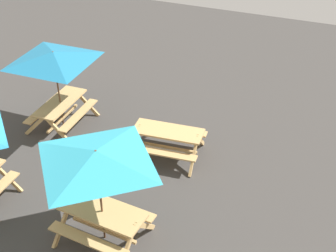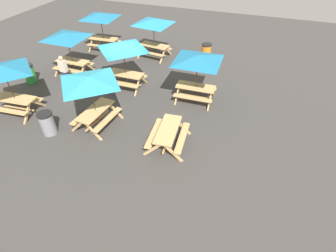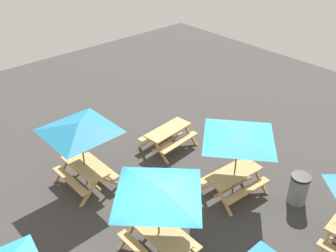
# 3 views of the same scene
# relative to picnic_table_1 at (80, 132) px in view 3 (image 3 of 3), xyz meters

# --- Properties ---
(picnic_table_1) EXTENTS (2.83, 2.83, 2.34)m
(picnic_table_1) POSITION_rel_picnic_table_1_xyz_m (0.00, 0.00, 0.00)
(picnic_table_1) COLOR tan
(picnic_table_1) RESTS_ON ground
(picnic_table_2) EXTENTS (1.67, 1.92, 0.81)m
(picnic_table_2) POSITION_rel_picnic_table_1_xyz_m (0.18, 3.35, -1.43)
(picnic_table_2) COLOR tan
(picnic_table_2) RESTS_ON ground
(picnic_table_5) EXTENTS (2.16, 2.16, 2.34)m
(picnic_table_5) POSITION_rel_picnic_table_1_xyz_m (3.39, 3.20, 0.00)
(picnic_table_5) COLOR tan
(picnic_table_5) RESTS_ON ground
(picnic_table_7) EXTENTS (2.02, 2.02, 2.34)m
(picnic_table_7) POSITION_rel_picnic_table_1_xyz_m (3.64, -0.05, 0.00)
(picnic_table_7) COLOR tan
(picnic_table_7) RESTS_ON ground
(trash_bin_gray) EXTENTS (0.59, 0.59, 0.98)m
(trash_bin_gray) POSITION_rel_picnic_table_1_xyz_m (4.94, 4.33, -1.49)
(trash_bin_gray) COLOR gray
(trash_bin_gray) RESTS_ON ground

